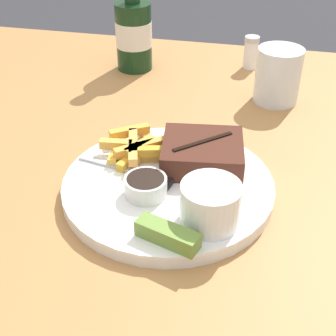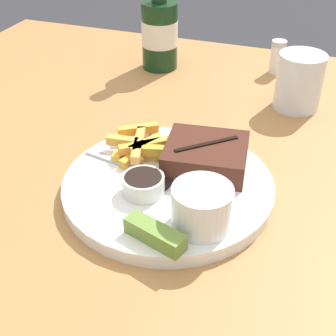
# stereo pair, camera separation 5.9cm
# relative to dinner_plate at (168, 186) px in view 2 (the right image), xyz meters

# --- Properties ---
(dining_table) EXTENTS (1.19, 1.12, 0.78)m
(dining_table) POSITION_rel_dinner_plate_xyz_m (0.00, 0.00, -0.09)
(dining_table) COLOR #A87542
(dining_table) RESTS_ON ground_plane
(dinner_plate) EXTENTS (0.27, 0.27, 0.02)m
(dinner_plate) POSITION_rel_dinner_plate_xyz_m (0.00, 0.00, 0.00)
(dinner_plate) COLOR white
(dinner_plate) RESTS_ON dining_table
(steak_portion) EXTENTS (0.12, 0.11, 0.04)m
(steak_portion) POSITION_rel_dinner_plate_xyz_m (0.04, 0.05, 0.03)
(steak_portion) COLOR #472319
(steak_portion) RESTS_ON dinner_plate
(fries_pile) EXTENTS (0.10, 0.12, 0.02)m
(fries_pile) POSITION_rel_dinner_plate_xyz_m (-0.06, 0.05, 0.02)
(fries_pile) COLOR gold
(fries_pile) RESTS_ON dinner_plate
(coleslaw_cup) EXTENTS (0.07, 0.07, 0.05)m
(coleslaw_cup) POSITION_rel_dinner_plate_xyz_m (0.06, -0.07, 0.04)
(coleslaw_cup) COLOR white
(coleslaw_cup) RESTS_ON dinner_plate
(dipping_sauce_cup) EXTENTS (0.05, 0.05, 0.02)m
(dipping_sauce_cup) POSITION_rel_dinner_plate_xyz_m (-0.02, -0.03, 0.02)
(dipping_sauce_cup) COLOR silver
(dipping_sauce_cup) RESTS_ON dinner_plate
(pickle_spear) EXTENTS (0.08, 0.04, 0.02)m
(pickle_spear) POSITION_rel_dinner_plate_xyz_m (0.02, -0.11, 0.02)
(pickle_spear) COLOR olive
(pickle_spear) RESTS_ON dinner_plate
(fork_utensil) EXTENTS (0.13, 0.04, 0.00)m
(fork_utensil) POSITION_rel_dinner_plate_xyz_m (-0.07, 0.01, 0.01)
(fork_utensil) COLOR #B7B7BC
(fork_utensil) RESTS_ON dinner_plate
(knife_utensil) EXTENTS (0.05, 0.16, 0.01)m
(knife_utensil) POSITION_rel_dinner_plate_xyz_m (0.00, 0.03, 0.01)
(knife_utensil) COLOR #B7B7BC
(knife_utensil) RESTS_ON dinner_plate
(beer_bottle) EXTENTS (0.07, 0.07, 0.21)m
(beer_bottle) POSITION_rel_dinner_plate_xyz_m (-0.16, 0.39, 0.07)
(beer_bottle) COLOR #143319
(beer_bottle) RESTS_ON dining_table
(drinking_glass) EXTENTS (0.08, 0.08, 0.10)m
(drinking_glass) POSITION_rel_dinner_plate_xyz_m (0.13, 0.30, 0.04)
(drinking_glass) COLOR silver
(drinking_glass) RESTS_ON dining_table
(salt_shaker) EXTENTS (0.03, 0.03, 0.07)m
(salt_shaker) POSITION_rel_dinner_plate_xyz_m (0.07, 0.44, 0.02)
(salt_shaker) COLOR white
(salt_shaker) RESTS_ON dining_table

